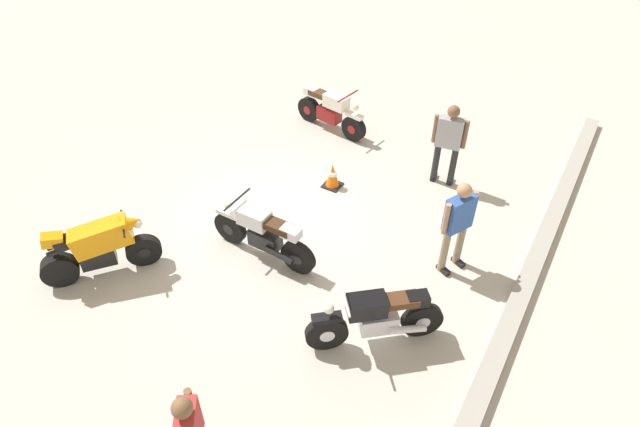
{
  "coord_description": "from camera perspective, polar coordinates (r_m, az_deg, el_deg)",
  "views": [
    {
      "loc": [
        6.04,
        4.78,
        6.74
      ],
      "look_at": [
        -0.02,
        1.15,
        0.75
      ],
      "focal_mm": 30.18,
      "sensor_mm": 36.0,
      "label": 1
    }
  ],
  "objects": [
    {
      "name": "motorcycle_cream_vintage",
      "position": [
        12.71,
        1.14,
        10.8
      ],
      "size": [
        0.77,
        1.95,
        1.07
      ],
      "rotation": [
        0.0,
        0.0,
        1.4
      ],
      "color": "black",
      "rests_on": "ground"
    },
    {
      "name": "person_in_blue_shirt",
      "position": [
        8.98,
        14.41,
        -0.78
      ],
      "size": [
        0.65,
        0.48,
        1.77
      ],
      "rotation": [
        0.0,
        0.0,
        1.11
      ],
      "color": "gray",
      "rests_on": "ground"
    },
    {
      "name": "person_in_gray_shirt",
      "position": [
        10.94,
        13.49,
        7.61
      ],
      "size": [
        0.36,
        0.68,
        1.78
      ],
      "rotation": [
        0.0,
        0.0,
        3.29
      ],
      "color": "#262628",
      "rests_on": "ground"
    },
    {
      "name": "motorcycle_black_cruiser",
      "position": [
        8.01,
        6.01,
        -10.95
      ],
      "size": [
        1.45,
        1.66,
        1.09
      ],
      "rotation": [
        0.0,
        0.0,
        5.42
      ],
      "color": "black",
      "rests_on": "ground"
    },
    {
      "name": "motorcycle_silver_cruiser",
      "position": [
        9.27,
        -6.08,
        -2.15
      ],
      "size": [
        0.7,
        2.09,
        1.09
      ],
      "rotation": [
        0.0,
        0.0,
        4.71
      ],
      "color": "black",
      "rests_on": "ground"
    },
    {
      "name": "ground_plane",
      "position": [
        10.23,
        -5.57,
        -1.14
      ],
      "size": [
        40.0,
        40.0,
        0.0
      ],
      "primitive_type": "plane",
      "color": "#B7B2A8"
    },
    {
      "name": "curb_edge",
      "position": [
        9.0,
        19.51,
        -10.74
      ],
      "size": [
        14.0,
        0.3,
        0.15
      ],
      "primitive_type": "cube",
      "color": "#9C978F",
      "rests_on": "ground"
    },
    {
      "name": "motorcycle_orange_sportbike",
      "position": [
        9.59,
        -22.41,
        -3.3
      ],
      "size": [
        1.64,
        1.37,
        1.14
      ],
      "rotation": [
        0.0,
        0.0,
        2.46
      ],
      "color": "black",
      "rests_on": "ground"
    },
    {
      "name": "traffic_cone",
      "position": [
        10.96,
        1.34,
        4.04
      ],
      "size": [
        0.36,
        0.36,
        0.53
      ],
      "color": "black",
      "rests_on": "ground"
    }
  ]
}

